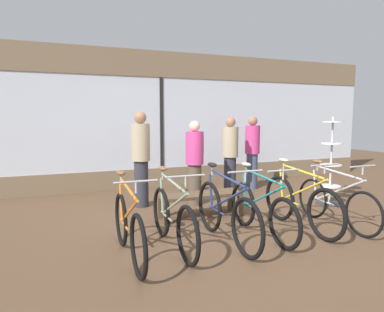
{
  "coord_description": "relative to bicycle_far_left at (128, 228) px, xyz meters",
  "views": [
    {
      "loc": [
        -2.34,
        -4.45,
        1.68
      ],
      "look_at": [
        0.0,
        1.44,
        0.95
      ],
      "focal_mm": 32.0,
      "sensor_mm": 36.0,
      "label": 1
    }
  ],
  "objects": [
    {
      "name": "ground_plane",
      "position": [
        1.6,
        0.56,
        -0.39
      ],
      "size": [
        24.0,
        24.0,
        0.0
      ],
      "primitive_type": "plane",
      "color": "brown"
    },
    {
      "name": "accessory_rack",
      "position": [
        4.13,
        1.15,
        0.31
      ],
      "size": [
        0.48,
        0.48,
        1.68
      ],
      "color": "#333333",
      "rests_on": "ground_plane"
    },
    {
      "name": "customer_near_bench",
      "position": [
        1.69,
        2.09,
        0.48
      ],
      "size": [
        0.51,
        0.56,
        1.6
      ],
      "color": "brown",
      "rests_on": "ground_plane"
    },
    {
      "name": "bicycle_far_left",
      "position": [
        0.0,
        0.0,
        0.0
      ],
      "size": [
        0.46,
        1.7,
        1.03
      ],
      "color": "black",
      "rests_on": "ground_plane"
    },
    {
      "name": "customer_near_rack",
      "position": [
        2.73,
        2.61,
        0.49
      ],
      "size": [
        0.37,
        0.37,
        1.67
      ],
      "color": "#2D2D38",
      "rests_on": "ground_plane"
    },
    {
      "name": "bicycle_far_right",
      "position": [
        3.19,
        0.06,
        -0.01
      ],
      "size": [
        0.46,
        1.68,
        1.01
      ],
      "color": "black",
      "rests_on": "ground_plane"
    },
    {
      "name": "display_bench",
      "position": [
        1.47,
        1.27,
        -0.05
      ],
      "size": [
        1.4,
        0.44,
        0.41
      ],
      "color": "brown",
      "rests_on": "ground_plane"
    },
    {
      "name": "customer_by_window",
      "position": [
        0.71,
        2.32,
        0.58
      ],
      "size": [
        0.45,
        0.55,
        1.78
      ],
      "color": "#2D2D38",
      "rests_on": "ground_plane"
    },
    {
      "name": "bicycle_right",
      "position": [
        2.6,
        0.14,
        0.01
      ],
      "size": [
        0.46,
        1.77,
        1.05
      ],
      "color": "black",
      "rests_on": "ground_plane"
    },
    {
      "name": "shop_back_wall",
      "position": [
        1.6,
        3.98,
        1.25
      ],
      "size": [
        12.0,
        0.08,
        3.2
      ],
      "color": "#7A664C",
      "rests_on": "ground_plane"
    },
    {
      "name": "customer_mid_floor",
      "position": [
        3.49,
        2.95,
        0.5
      ],
      "size": [
        0.41,
        0.41,
        1.69
      ],
      "color": "#424C6B",
      "rests_on": "ground_plane"
    },
    {
      "name": "bicycle_center_right",
      "position": [
        1.9,
        0.11,
        -0.01
      ],
      "size": [
        0.46,
        1.71,
        1.02
      ],
      "color": "black",
      "rests_on": "ground_plane"
    },
    {
      "name": "bicycle_left",
      "position": [
        0.59,
        0.13,
        -0.0
      ],
      "size": [
        0.46,
        1.74,
        1.03
      ],
      "color": "black",
      "rests_on": "ground_plane"
    },
    {
      "name": "bicycle_center_left",
      "position": [
        1.31,
        0.06,
        0.02
      ],
      "size": [
        0.46,
        1.8,
        1.05
      ],
      "color": "black",
      "rests_on": "ground_plane"
    }
  ]
}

